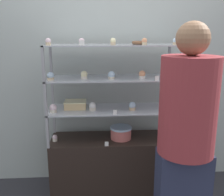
{
  "coord_description": "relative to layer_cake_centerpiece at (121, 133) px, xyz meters",
  "views": [
    {
      "loc": [
        -0.15,
        -2.49,
        1.65
      ],
      "look_at": [
        0.0,
        0.0,
        1.04
      ],
      "focal_mm": 42.0,
      "sensor_mm": 36.0,
      "label": 1
    }
  ],
  "objects": [
    {
      "name": "cupcake_8",
      "position": [
        -0.1,
        -0.07,
        0.6
      ],
      "size": [
        0.06,
        0.06,
        0.07
      ],
      "color": "beige",
      "rests_on": "display_riser_middle"
    },
    {
      "name": "display_riser_upper",
      "position": [
        -0.09,
        0.01,
        0.85
      ],
      "size": [
        1.24,
        0.42,
        0.31
      ],
      "color": "#99999E",
      "rests_on": "display_riser_middle"
    },
    {
      "name": "layer_cake_centerpiece",
      "position": [
        0.0,
        0.0,
        0.0
      ],
      "size": [
        0.22,
        0.22,
        0.12
      ],
      "color": "#C66660",
      "rests_on": "display_base"
    },
    {
      "name": "cupcake_6",
      "position": [
        -0.66,
        -0.09,
        0.6
      ],
      "size": [
        0.06,
        0.06,
        0.07
      ],
      "color": "#CCB28C",
      "rests_on": "display_riser_middle"
    },
    {
      "name": "price_tag_3",
      "position": [
        -0.36,
        -0.18,
        0.9
      ],
      "size": [
        0.04,
        0.0,
        0.04
      ],
      "color": "white",
      "rests_on": "display_riser_upper"
    },
    {
      "name": "cupcake_15",
      "position": [
        0.48,
        -0.1,
        0.9
      ],
      "size": [
        0.05,
        0.05,
        0.06
      ],
      "color": "#CCB28C",
      "rests_on": "display_riser_upper"
    },
    {
      "name": "display_riser_lower",
      "position": [
        -0.09,
        0.01,
        0.23
      ],
      "size": [
        1.24,
        0.42,
        0.31
      ],
      "color": "#99999E",
      "rests_on": "display_base"
    },
    {
      "name": "sheet_cake_frosted",
      "position": [
        -0.45,
        0.06,
        0.29
      ],
      "size": [
        0.21,
        0.18,
        0.07
      ],
      "color": "#DBBC84",
      "rests_on": "display_riser_lower"
    },
    {
      "name": "price_tag_1",
      "position": [
        -0.07,
        -0.18,
        0.27
      ],
      "size": [
        0.04,
        0.0,
        0.04
      ],
      "color": "white",
      "rests_on": "display_riser_lower"
    },
    {
      "name": "cupcake_13",
      "position": [
        -0.08,
        -0.05,
        0.9
      ],
      "size": [
        0.05,
        0.05,
        0.06
      ],
      "color": "#CCB28C",
      "rests_on": "display_riser_upper"
    },
    {
      "name": "cupcake_2",
      "position": [
        -0.65,
        -0.08,
        0.29
      ],
      "size": [
        0.07,
        0.07,
        0.08
      ],
      "color": "beige",
      "rests_on": "display_riser_lower"
    },
    {
      "name": "back_wall",
      "position": [
        -0.09,
        0.37,
        0.62
      ],
      "size": [
        8.0,
        0.05,
        2.6
      ],
      "color": "#A8B2AD",
      "rests_on": "ground_plane"
    },
    {
      "name": "cupcake_0",
      "position": [
        -0.66,
        -0.03,
        -0.03
      ],
      "size": [
        0.05,
        0.05,
        0.07
      ],
      "color": "beige",
      "rests_on": "display_base"
    },
    {
      "name": "display_base",
      "position": [
        -0.09,
        0.01,
        -0.37
      ],
      "size": [
        1.24,
        0.42,
        0.61
      ],
      "color": "black",
      "rests_on": "ground_plane"
    },
    {
      "name": "customer_figure",
      "position": [
        0.4,
        -0.74,
        0.25
      ],
      "size": [
        0.4,
        0.4,
        1.73
      ],
      "color": "#282D47",
      "rests_on": "ground_plane"
    },
    {
      "name": "cupcake_7",
      "position": [
        -0.35,
        -0.03,
        0.6
      ],
      "size": [
        0.06,
        0.06,
        0.07
      ],
      "color": "beige",
      "rests_on": "display_riser_middle"
    },
    {
      "name": "ground_plane",
      "position": [
        -0.09,
        0.01,
        -0.68
      ],
      "size": [
        20.0,
        20.0,
        0.0
      ],
      "primitive_type": "plane",
      "color": "#2D2D33"
    },
    {
      "name": "display_riser_middle",
      "position": [
        -0.09,
        0.01,
        0.54
      ],
      "size": [
        1.24,
        0.42,
        0.31
      ],
      "color": "#99999E",
      "rests_on": "display_riser_lower"
    },
    {
      "name": "cupcake_3",
      "position": [
        -0.28,
        -0.03,
        0.29
      ],
      "size": [
        0.07,
        0.07,
        0.08
      ],
      "color": "beige",
      "rests_on": "display_riser_lower"
    },
    {
      "name": "cupcake_1",
      "position": [
        0.47,
        -0.04,
        -0.03
      ],
      "size": [
        0.05,
        0.05,
        0.07
      ],
      "color": "beige",
      "rests_on": "display_base"
    },
    {
      "name": "cupcake_14",
      "position": [
        0.2,
        -0.07,
        0.9
      ],
      "size": [
        0.05,
        0.05,
        0.06
      ],
      "color": "#CCB28C",
      "rests_on": "display_riser_upper"
    },
    {
      "name": "price_tag_2",
      "position": [
        0.3,
        -0.18,
        0.58
      ],
      "size": [
        0.04,
        0.0,
        0.04
      ],
      "color": "white",
      "rests_on": "display_riser_middle"
    },
    {
      "name": "cupcake_9",
      "position": [
        0.19,
        -0.05,
        0.6
      ],
      "size": [
        0.06,
        0.06,
        0.07
      ],
      "color": "white",
      "rests_on": "display_riser_middle"
    },
    {
      "name": "cupcake_12",
      "position": [
        -0.37,
        -0.09,
        0.9
      ],
      "size": [
        0.05,
        0.05,
        0.06
      ],
      "color": "white",
      "rests_on": "display_riser_upper"
    },
    {
      "name": "cupcake_4",
      "position": [
        0.1,
        -0.04,
        0.29
      ],
      "size": [
        0.07,
        0.07,
        0.08
      ],
      "color": "#CCB28C",
      "rests_on": "display_riser_lower"
    },
    {
      "name": "donut_glazed",
      "position": [
        0.16,
        0.01,
        0.89
      ],
      "size": [
        0.12,
        0.12,
        0.03
      ],
      "color": "brown",
      "rests_on": "display_riser_upper"
    },
    {
      "name": "cupcake_11",
      "position": [
        -0.66,
        -0.08,
        0.9
      ],
      "size": [
        0.05,
        0.05,
        0.06
      ],
      "color": "#CCB28C",
      "rests_on": "display_riser_upper"
    },
    {
      "name": "cupcake_10",
      "position": [
        0.48,
        -0.04,
        0.6
      ],
      "size": [
        0.06,
        0.06,
        0.07
      ],
      "color": "white",
      "rests_on": "display_riser_middle"
    },
    {
      "name": "cupcake_5",
      "position": [
        0.47,
        -0.06,
        0.29
      ],
      "size": [
        0.07,
        0.07,
        0.08
      ],
      "color": "#CCB28C",
      "rests_on": "display_riser_lower"
    },
    {
      "name": "price_tag_0",
      "position": [
        -0.15,
        -0.18,
        -0.04
      ],
      "size": [
        0.04,
        0.0,
        0.04
      ],
      "color": "white",
      "rests_on": "display_base"
    }
  ]
}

